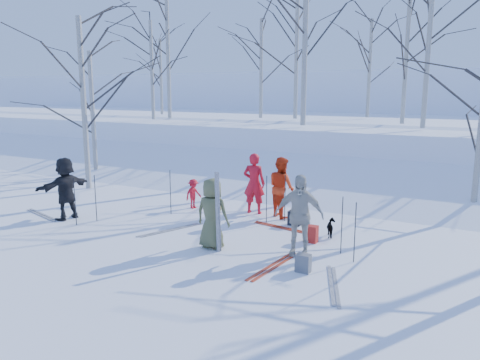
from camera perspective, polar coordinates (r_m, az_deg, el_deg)
The scene contains 39 objects.
ground at distance 11.66m, azimuth -3.62°, elevation -7.52°, with size 120.00×120.00×0.00m, color white.
snow_ramp at distance 17.72m, azimuth 8.69°, elevation -0.70°, with size 70.00×9.50×1.40m, color white.
snow_plateau at distance 27.10m, azimuth 16.22°, elevation 4.82°, with size 70.00×18.00×2.20m, color white.
far_hill at distance 47.70m, azimuth 22.09°, elevation 8.13°, with size 90.00×30.00×6.00m, color white.
skier_olive_center at distance 11.00m, azimuth -3.41°, elevation -4.08°, with size 0.82×0.53×1.68m, color #505432.
skier_red_north at distance 14.07m, azimuth 1.73°, elevation -0.41°, with size 0.67×0.44×1.84m, color red.
skier_redor_behind at distance 13.73m, azimuth 5.07°, elevation -0.86°, with size 0.86×0.67×1.78m, color red.
skier_red_seated at distance 14.81m, azimuth -5.70°, elevation -1.68°, with size 0.60×0.35×0.93m, color red.
skier_cream_east at distance 10.56m, azimuth 7.21°, elevation -4.28°, with size 1.09×0.45×1.86m, color beige.
skier_grey_west at distance 14.33m, azimuth -20.49°, elevation -0.96°, with size 1.68×0.53×1.81m, color black.
dog at distance 12.18m, azimuth 11.11°, elevation -5.78°, with size 0.24×0.53×0.45m, color black.
upright_ski_left at distance 10.63m, azimuth -2.80°, elevation -4.00°, with size 0.07×0.02×1.90m, color silver.
upright_ski_right at distance 10.64m, azimuth -2.61°, elevation -3.98°, with size 0.07×0.02×1.90m, color silver.
ski_pair_a at distance 12.68m, azimuth -8.45°, elevation -6.04°, with size 0.87×1.85×0.02m, color silver, non-canonical shape.
ski_pair_b at distance 15.21m, azimuth -22.99°, elevation -3.94°, with size 1.88×0.70×0.02m, color silver, non-canonical shape.
ski_pair_c at distance 12.77m, azimuth 5.35°, elevation -5.84°, with size 1.91×0.52×0.02m, color #9E2C16, non-canonical shape.
ski_pair_d at distance 10.09m, azimuth 4.06°, elevation -10.45°, with size 0.36×1.91×0.02m, color #9E2C16, non-canonical shape.
ski_pair_e at distance 9.35m, azimuth 11.34°, elevation -12.45°, with size 0.87×1.84×0.02m, color silver, non-canonical shape.
ski_pole_a at distance 10.86m, azimuth 12.30°, elevation -5.45°, with size 0.02×0.02×1.34m, color black.
ski_pole_b at distance 13.63m, azimuth -19.47°, elevation -2.48°, with size 0.02×0.02×1.34m, color black.
ski_pole_c at distance 14.17m, azimuth -8.48°, elevation -1.47°, with size 0.02×0.02×1.34m, color black.
ski_pole_d at distance 13.86m, azimuth -17.20°, elevation -2.13°, with size 0.02×0.02×1.34m, color black.
ski_pole_e at distance 10.41m, azimuth 13.83°, elevation -6.24°, with size 0.02×0.02×1.34m, color black.
ski_pole_f at distance 13.12m, azimuth 3.25°, elevation -2.37°, with size 0.02×0.02×1.34m, color black.
ski_pole_g at distance 13.31m, azimuth 5.50°, elevation -2.21°, with size 0.02×0.02×1.34m, color black.
backpack_red at distance 11.68m, azimuth 8.65°, elevation -6.50°, with size 0.32×0.22×0.42m, color #AF211A.
backpack_grey at distance 9.83m, azimuth 7.71°, elevation -10.01°, with size 0.30×0.20×0.38m, color #56585E.
backpack_dark at distance 13.05m, azimuth 6.68°, elevation -4.64°, with size 0.34×0.24×0.40m, color black.
birch_plateau_b at distance 24.50m, azimuth -10.69°, elevation 12.97°, with size 4.00×4.00×4.86m, color silver, non-canonical shape.
birch_plateau_c at distance 20.01m, azimuth 21.98°, elevation 14.62°, with size 4.85×4.85×6.07m, color silver, non-canonical shape.
birch_plateau_d at distance 25.45m, azimuth 2.58°, elevation 13.37°, with size 4.20×4.20×5.14m, color silver, non-canonical shape.
birch_plateau_e at distance 29.60m, azimuth -9.62°, elevation 12.28°, with size 3.76×3.76×4.51m, color silver, non-canonical shape.
birch_plateau_g at distance 25.86m, azimuth -8.78°, elevation 15.22°, with size 5.46×5.46×6.94m, color silver, non-canonical shape.
birch_plateau_i at distance 26.79m, azimuth 15.51°, elevation 12.92°, with size 4.23×4.23×5.19m, color silver, non-canonical shape.
birch_plateau_j at distance 22.19m, azimuth 19.57°, elevation 13.32°, with size 4.30×4.30×5.29m, color silver, non-canonical shape.
birch_plateau_k at distance 25.00m, azimuth 6.90°, elevation 14.84°, with size 5.11×5.11×6.44m, color silver, non-canonical shape.
birch_plateau_l at distance 20.38m, azimuth 7.96°, elevation 17.77°, with size 6.12×6.12×7.89m, color silver, non-canonical shape.
birch_edge_a at distance 18.37m, azimuth -18.51°, elevation 8.69°, with size 5.00×5.00×6.29m, color silver, non-canonical shape.
birch_edge_d at distance 20.94m, azimuth -17.51°, elevation 7.57°, with size 4.29×4.29×5.28m, color silver, non-canonical shape.
Camera 1 is at (6.01, -9.29, 3.69)m, focal length 35.00 mm.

